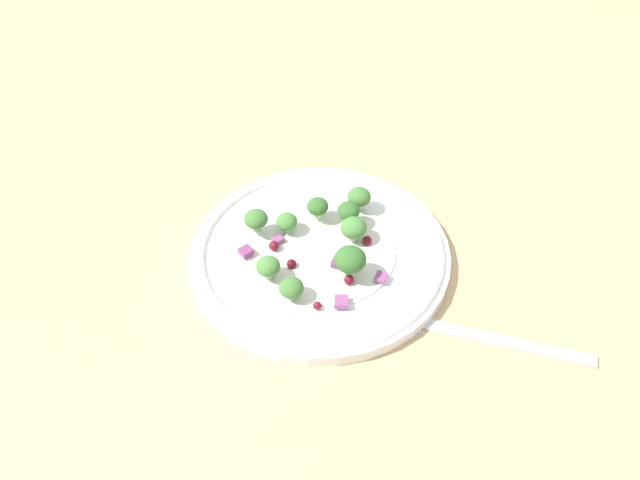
# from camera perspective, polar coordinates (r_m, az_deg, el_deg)

# --- Properties ---
(ground_plane) EXTENTS (1.80, 1.80, 0.02)m
(ground_plane) POSITION_cam_1_polar(r_m,az_deg,el_deg) (0.69, 0.83, -3.09)
(ground_plane) COLOR tan
(plate) EXTENTS (0.25, 0.25, 0.02)m
(plate) POSITION_cam_1_polar(r_m,az_deg,el_deg) (0.68, 0.00, -1.09)
(plate) COLOR white
(plate) RESTS_ON ground_plane
(dressing_pool) EXTENTS (0.15, 0.15, 0.00)m
(dressing_pool) POSITION_cam_1_polar(r_m,az_deg,el_deg) (0.68, 0.00, -0.83)
(dressing_pool) COLOR white
(dressing_pool) RESTS_ON plate
(broccoli_floret_0) EXTENTS (0.02, 0.02, 0.02)m
(broccoli_floret_0) POSITION_cam_1_polar(r_m,az_deg,el_deg) (0.71, 3.17, 3.45)
(broccoli_floret_0) COLOR #ADD18E
(broccoli_floret_0) RESTS_ON plate
(broccoli_floret_1) EXTENTS (0.02, 0.02, 0.02)m
(broccoli_floret_1) POSITION_cam_1_polar(r_m,az_deg,el_deg) (0.70, -0.19, 2.70)
(broccoli_floret_1) COLOR #ADD18E
(broccoli_floret_1) RESTS_ON plate
(broccoli_floret_2) EXTENTS (0.02, 0.02, 0.02)m
(broccoli_floret_2) POSITION_cam_1_polar(r_m,az_deg,el_deg) (0.68, -5.38, 1.42)
(broccoli_floret_2) COLOR #8EB77A
(broccoli_floret_2) RESTS_ON plate
(broccoli_floret_3) EXTENTS (0.02, 0.02, 0.02)m
(broccoli_floret_3) POSITION_cam_1_polar(r_m,az_deg,el_deg) (0.69, -2.69, 1.46)
(broccoli_floret_3) COLOR #ADD18E
(broccoli_floret_3) RESTS_ON plate
(broccoli_floret_4) EXTENTS (0.02, 0.02, 0.02)m
(broccoli_floret_4) POSITION_cam_1_polar(r_m,az_deg,el_deg) (0.63, -2.33, -3.90)
(broccoli_floret_4) COLOR #ADD18E
(broccoli_floret_4) RESTS_ON plate
(broccoli_floret_5) EXTENTS (0.03, 0.03, 0.03)m
(broccoli_floret_5) POSITION_cam_1_polar(r_m,az_deg,el_deg) (0.68, 2.73, 0.95)
(broccoli_floret_5) COLOR #ADD18E
(broccoli_floret_5) RESTS_ON plate
(broccoli_floret_6) EXTENTS (0.02, 0.02, 0.02)m
(broccoli_floret_6) POSITION_cam_1_polar(r_m,az_deg,el_deg) (0.69, 2.31, 2.32)
(broccoli_floret_6) COLOR #ADD18E
(broccoli_floret_6) RESTS_ON plate
(broccoli_floret_7) EXTENTS (0.03, 0.03, 0.03)m
(broccoli_floret_7) POSITION_cam_1_polar(r_m,az_deg,el_deg) (0.64, 2.45, -1.63)
(broccoli_floret_7) COLOR #9EC684
(broccoli_floret_7) RESTS_ON plate
(broccoli_floret_8) EXTENTS (0.02, 0.02, 0.02)m
(broccoli_floret_8) POSITION_cam_1_polar(r_m,az_deg,el_deg) (0.64, -4.19, -2.16)
(broccoli_floret_8) COLOR #9EC684
(broccoli_floret_8) RESTS_ON plate
(cranberry_0) EXTENTS (0.01, 0.01, 0.01)m
(cranberry_0) POSITION_cam_1_polar(r_m,az_deg,el_deg) (0.63, -0.22, -5.31)
(cranberry_0) COLOR maroon
(cranberry_0) RESTS_ON plate
(cranberry_1) EXTENTS (0.01, 0.01, 0.01)m
(cranberry_1) POSITION_cam_1_polar(r_m,az_deg,el_deg) (0.65, 2.34, -3.23)
(cranberry_1) COLOR maroon
(cranberry_1) RESTS_ON plate
(cranberry_2) EXTENTS (0.01, 0.01, 0.01)m
(cranberry_2) POSITION_cam_1_polar(r_m,az_deg,el_deg) (0.68, 3.82, -0.05)
(cranberry_2) COLOR maroon
(cranberry_2) RESTS_ON plate
(cranberry_3) EXTENTS (0.01, 0.01, 0.01)m
(cranberry_3) POSITION_cam_1_polar(r_m,az_deg,el_deg) (0.66, -2.31, -1.95)
(cranberry_3) COLOR #4C0A14
(cranberry_3) RESTS_ON plate
(cranberry_4) EXTENTS (0.01, 0.01, 0.01)m
(cranberry_4) POSITION_cam_1_polar(r_m,az_deg,el_deg) (0.68, -3.74, -0.46)
(cranberry_4) COLOR maroon
(cranberry_4) RESTS_ON plate
(onion_bit_0) EXTENTS (0.02, 0.02, 0.01)m
(onion_bit_0) POSITION_cam_1_polar(r_m,az_deg,el_deg) (0.63, 1.74, -5.01)
(onion_bit_0) COLOR #934C84
(onion_bit_0) RESTS_ON plate
(onion_bit_1) EXTENTS (0.02, 0.01, 0.01)m
(onion_bit_1) POSITION_cam_1_polar(r_m,az_deg,el_deg) (0.67, -6.01, -0.92)
(onion_bit_1) COLOR #843D75
(onion_bit_1) RESTS_ON plate
(onion_bit_2) EXTENTS (0.01, 0.01, 0.01)m
(onion_bit_2) POSITION_cam_1_polar(r_m,az_deg,el_deg) (0.69, -3.34, 0.12)
(onion_bit_2) COLOR #934C84
(onion_bit_2) RESTS_ON plate
(onion_bit_3) EXTENTS (0.01, 0.01, 0.01)m
(onion_bit_3) POSITION_cam_1_polar(r_m,az_deg,el_deg) (0.66, 1.48, -1.81)
(onion_bit_3) COLOR #843D75
(onion_bit_3) RESTS_ON plate
(onion_bit_4) EXTENTS (0.01, 0.01, 0.00)m
(onion_bit_4) POSITION_cam_1_polar(r_m,az_deg,el_deg) (0.65, 5.11, -2.72)
(onion_bit_4) COLOR #934C84
(onion_bit_4) RESTS_ON plate
(fork) EXTENTS (0.05, 0.19, 0.01)m
(fork) POSITION_cam_1_polar(r_m,az_deg,el_deg) (0.64, 12.29, -7.40)
(fork) COLOR silver
(fork) RESTS_ON ground_plane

